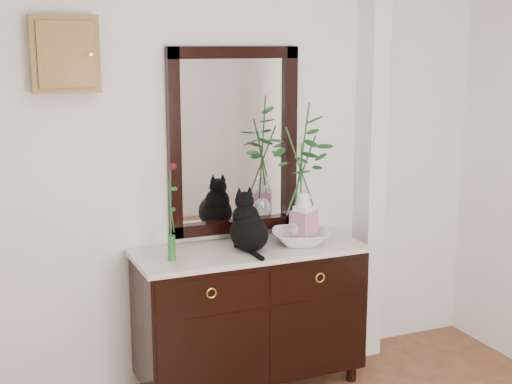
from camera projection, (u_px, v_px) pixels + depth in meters
name	position (u px, v px, depth m)	size (l,w,h in m)	color
wall_back	(217.00, 157.00, 4.18)	(3.60, 0.04, 2.70)	silver
pilaster	(371.00, 149.00, 4.49)	(0.12, 0.20, 2.70)	silver
sideboard	(249.00, 310.00, 4.18)	(1.33, 0.52, 0.82)	black
wall_mirror	(234.00, 141.00, 4.19)	(0.80, 0.06, 1.10)	black
key_cabinet	(65.00, 54.00, 3.70)	(0.35, 0.10, 0.40)	brown
cat	(249.00, 221.00, 4.02)	(0.24, 0.29, 0.34)	black
lotus_bowl	(300.00, 237.00, 4.18)	(0.33, 0.33, 0.08)	white
vase_branches	(301.00, 172.00, 4.10)	(0.39, 0.39, 0.82)	silver
bud_vase_rose	(171.00, 212.00, 3.81)	(0.07, 0.07, 0.55)	#2B642D
ginger_jar	(304.00, 218.00, 4.14)	(0.12, 0.12, 0.33)	silver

